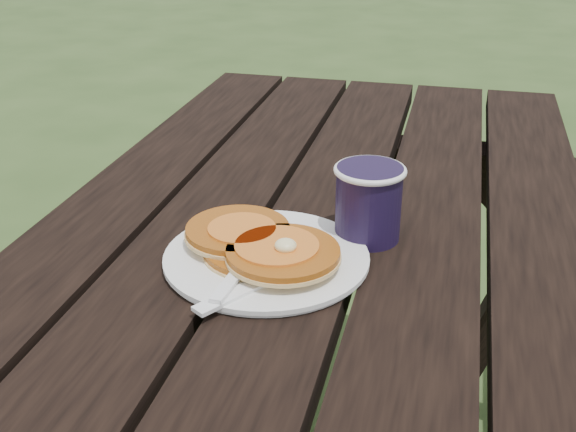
# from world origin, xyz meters

# --- Properties ---
(plate) EXTENTS (0.27, 0.27, 0.01)m
(plate) POSITION_xyz_m (-0.04, 0.04, 0.76)
(plate) COLOR white
(plate) RESTS_ON picnic_table
(pancake_stack) EXTENTS (0.20, 0.18, 0.04)m
(pancake_stack) POSITION_xyz_m (-0.04, 0.04, 0.77)
(pancake_stack) COLOR #AA5613
(pancake_stack) RESTS_ON plate
(knife) EXTENTS (0.11, 0.16, 0.00)m
(knife) POSITION_xyz_m (-0.03, -0.03, 0.76)
(knife) COLOR white
(knife) RESTS_ON plate
(fork) EXTENTS (0.04, 0.16, 0.01)m
(fork) POSITION_xyz_m (-0.06, -0.03, 0.77)
(fork) COLOR white
(fork) RESTS_ON plate
(coffee_cup) EXTENTS (0.09, 0.09, 0.10)m
(coffee_cup) POSITION_xyz_m (0.07, 0.14, 0.81)
(coffee_cup) COLOR black
(coffee_cup) RESTS_ON picnic_table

